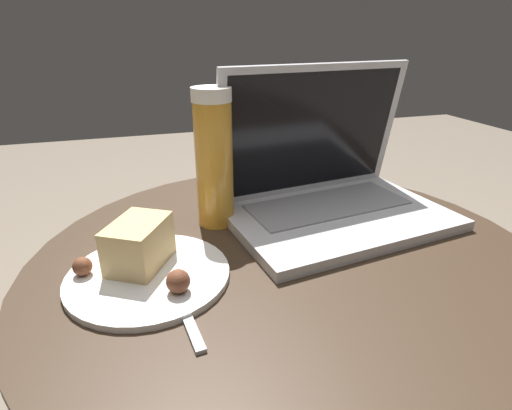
% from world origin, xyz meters
% --- Properties ---
extents(table, '(0.76, 0.76, 0.52)m').
position_xyz_m(table, '(0.00, 0.00, 0.41)').
color(table, '#515156').
rests_on(table, ground_plane).
extents(laptop, '(0.40, 0.29, 0.26)m').
position_xyz_m(laptop, '(0.12, 0.11, 0.57)').
color(laptop, silver).
rests_on(laptop, table).
extents(beer_glass, '(0.06, 0.06, 0.23)m').
position_xyz_m(beer_glass, '(-0.08, 0.13, 0.63)').
color(beer_glass, gold).
rests_on(beer_glass, table).
extents(snack_plate, '(0.22, 0.22, 0.07)m').
position_xyz_m(snack_plate, '(-0.21, 0.00, 0.54)').
color(snack_plate, white).
rests_on(snack_plate, table).
extents(fork, '(0.04, 0.17, 0.00)m').
position_xyz_m(fork, '(-0.17, -0.07, 0.52)').
color(fork, '#B2B2B7').
rests_on(fork, table).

